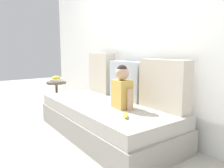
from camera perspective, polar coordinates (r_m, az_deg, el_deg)
ground_plane at (r=2.72m, az=-1.83°, el=-13.16°), size 12.00×12.00×0.00m
back_wall at (r=2.89m, az=7.71°, el=10.44°), size 5.14×0.10×2.21m
couch at (r=2.66m, az=-1.85°, el=-9.26°), size 1.94×0.89×0.40m
throw_pillow_left at (r=3.23m, az=-2.80°, el=2.96°), size 0.47×0.16×0.59m
throw_pillow_center at (r=2.76m, az=4.03°, el=0.91°), size 0.55×0.16×0.49m
throw_pillow_right at (r=2.33m, az=13.54°, el=-0.23°), size 0.59×0.16×0.53m
toddler at (r=2.34m, az=2.63°, el=-1.02°), size 0.32×0.18×0.47m
banana at (r=2.06m, az=3.54°, el=-8.19°), size 0.17×0.13×0.04m
side_table at (r=3.70m, az=-14.44°, el=-1.36°), size 0.32×0.32×0.51m
fruit_bowl at (r=3.67m, az=-14.54°, el=1.22°), size 0.20×0.20×0.10m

